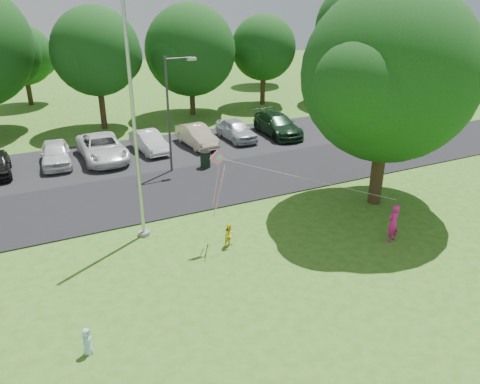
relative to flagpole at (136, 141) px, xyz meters
name	(u,v)px	position (x,y,z in m)	size (l,w,h in m)	color
ground	(275,273)	(3.50, -5.00, -4.17)	(120.00, 120.00, 0.00)	#366A1B
park_road	(189,188)	(3.50, 4.00, -4.14)	(60.00, 6.00, 0.06)	black
parking_strip	(153,153)	(3.50, 10.50, -4.14)	(42.00, 7.00, 0.06)	black
flagpole	(136,141)	(0.00, 0.00, 0.00)	(0.50, 0.50, 10.00)	#B7BABF
street_lamp	(172,104)	(3.76, 6.79, -0.31)	(1.81, 0.25, 6.43)	#3F3F44
trash_can	(205,160)	(5.47, 6.46, -3.66)	(0.63, 0.63, 1.00)	black
big_tree	(388,79)	(10.95, -1.75, 1.83)	(8.62, 7.80, 10.07)	#332316
tree_row	(135,46)	(5.09, 19.23, 1.55)	(64.35, 11.94, 10.88)	#332316
horizon_trees	(136,51)	(7.56, 28.88, 0.14)	(77.46, 7.20, 7.02)	#332316
parked_cars	(161,140)	(4.09, 10.57, -3.40)	(20.12, 5.40, 1.48)	black
woman	(393,223)	(9.05, -5.01, -3.35)	(0.60, 0.39, 1.63)	#E31E8A
child_yellow	(230,235)	(2.88, -2.45, -3.67)	(0.48, 0.38, 0.99)	yellow
child_blue	(87,341)	(-3.34, -6.25, -3.74)	(0.41, 0.27, 0.84)	#9DDDF2
kite	(222,169)	(2.78, -2.01, -0.95)	(6.75, 3.35, 2.88)	pink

